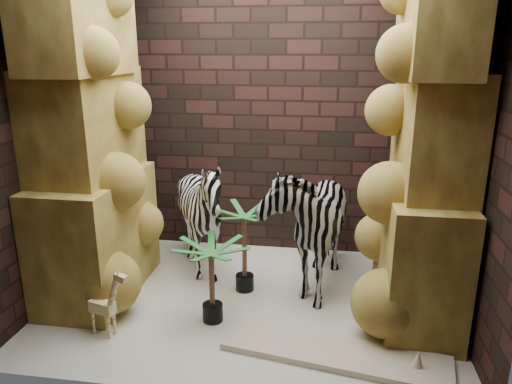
% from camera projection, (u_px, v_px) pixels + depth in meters
% --- Properties ---
extents(floor, '(3.50, 3.50, 0.00)m').
position_uv_depth(floor, '(249.00, 301.00, 4.34)').
color(floor, beige).
rests_on(floor, ground).
extents(wall_back, '(3.50, 0.00, 3.50)m').
position_uv_depth(wall_back, '(268.00, 115.00, 5.09)').
color(wall_back, black).
rests_on(wall_back, ground).
extents(wall_front, '(3.50, 0.00, 3.50)m').
position_uv_depth(wall_front, '(211.00, 175.00, 2.72)').
color(wall_front, black).
rests_on(wall_front, ground).
extents(wall_left, '(0.00, 3.00, 3.00)m').
position_uv_depth(wall_left, '(49.00, 131.00, 4.16)').
color(wall_left, black).
rests_on(wall_left, ground).
extents(wall_right, '(0.00, 3.00, 3.00)m').
position_uv_depth(wall_right, '(475.00, 142.00, 3.65)').
color(wall_right, black).
rests_on(wall_right, ground).
extents(rock_pillar_left, '(0.68, 1.30, 3.00)m').
position_uv_depth(rock_pillar_left, '(87.00, 132.00, 4.11)').
color(rock_pillar_left, '#CBBC51').
rests_on(rock_pillar_left, floor).
extents(rock_pillar_right, '(0.58, 1.25, 3.00)m').
position_uv_depth(rock_pillar_right, '(430.00, 141.00, 3.70)').
color(rock_pillar_right, '#CBBC51').
rests_on(rock_pillar_right, floor).
extents(zebra_right, '(0.79, 1.30, 1.47)m').
position_uv_depth(zebra_right, '(308.00, 210.00, 4.48)').
color(zebra_right, white).
rests_on(zebra_right, floor).
extents(zebra_left, '(1.31, 1.47, 1.12)m').
position_uv_depth(zebra_left, '(202.00, 221.00, 4.71)').
color(zebra_left, white).
rests_on(zebra_left, floor).
extents(giraffe_toy, '(0.33, 0.19, 0.61)m').
position_uv_depth(giraffe_toy, '(101.00, 299.00, 3.75)').
color(giraffe_toy, '#FFEB9E').
rests_on(giraffe_toy, floor).
extents(palm_front, '(0.36, 0.36, 0.83)m').
position_uv_depth(palm_front, '(245.00, 249.00, 4.42)').
color(palm_front, '#227129').
rests_on(palm_front, floor).
extents(palm_back, '(0.36, 0.36, 0.70)m').
position_uv_depth(palm_back, '(212.00, 282.00, 3.93)').
color(palm_back, '#227129').
rests_on(palm_back, floor).
extents(surfboard, '(1.71, 0.69, 0.05)m').
position_uv_depth(surfboard, '(334.00, 353.00, 3.56)').
color(surfboard, beige).
rests_on(surfboard, floor).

